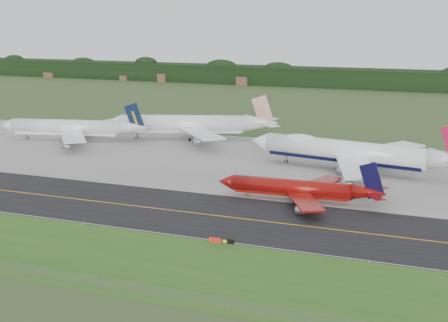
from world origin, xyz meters
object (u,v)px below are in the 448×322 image
jet_ba_747 (352,152)px  taxiway_sign (222,241)px  jet_red_737 (300,189)px  jet_navy_gold (74,128)px  jet_star_tail (192,124)px

jet_ba_747 → taxiway_sign: jet_ba_747 is taller
jet_red_737 → jet_navy_gold: size_ratio=0.74×
jet_red_737 → jet_star_tail: 86.15m
jet_star_tail → jet_navy_gold: bearing=-155.5°
jet_red_737 → jet_star_tail: size_ratio=0.67×
jet_ba_747 → jet_star_tail: (-64.30, 28.96, -0.20)m
jet_navy_gold → jet_ba_747: bearing=-5.9°
jet_star_tail → taxiway_sign: size_ratio=12.08×
jet_ba_747 → jet_star_tail: jet_ba_747 is taller
jet_red_737 → jet_navy_gold: 107.61m
jet_navy_gold → jet_star_tail: (39.82, 18.14, 0.84)m
jet_red_737 → taxiway_sign: bearing=-100.9°
jet_red_737 → taxiway_sign: jet_red_737 is taller
jet_red_737 → jet_star_tail: jet_star_tail is taller
jet_ba_747 → jet_red_737: bearing=-101.0°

